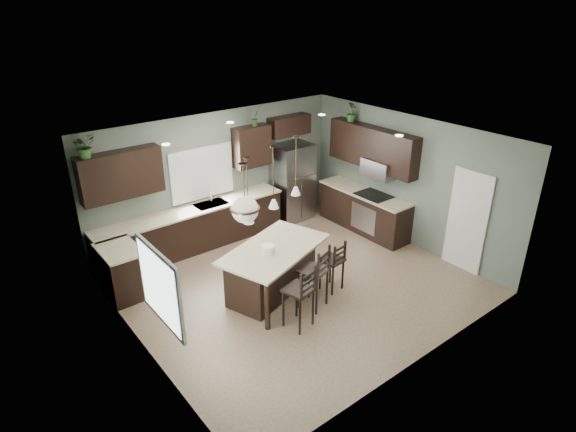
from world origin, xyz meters
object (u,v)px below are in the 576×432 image
(refrigerator, at_px, (292,182))
(kitchen_island, at_px, (275,271))
(bar_stool_left, at_px, (298,296))
(bar_stool_right, at_px, (332,265))
(bar_stool_center, at_px, (313,277))
(plant_back_left, at_px, (84,146))
(serving_dish, at_px, (268,249))

(refrigerator, bearing_deg, kitchen_island, -134.05)
(bar_stool_left, xyz_separation_m, bar_stool_right, (1.17, 0.46, -0.07))
(bar_stool_center, bearing_deg, plant_back_left, 108.77)
(kitchen_island, xyz_separation_m, bar_stool_left, (-0.28, -1.02, 0.11))
(refrigerator, relative_size, bar_stool_center, 1.54)
(bar_stool_right, distance_m, plant_back_left, 4.86)
(serving_dish, height_order, bar_stool_center, bar_stool_center)
(kitchen_island, relative_size, serving_dish, 8.44)
(bar_stool_left, distance_m, bar_stool_center, 0.61)
(bar_stool_right, height_order, plant_back_left, plant_back_left)
(bar_stool_left, relative_size, bar_stool_right, 1.13)
(bar_stool_center, relative_size, plant_back_left, 2.75)
(bar_stool_right, bearing_deg, bar_stool_center, -170.77)
(plant_back_left, bearing_deg, bar_stool_center, -52.68)
(kitchen_island, relative_size, plant_back_left, 4.65)
(bar_stool_left, height_order, bar_stool_right, bar_stool_left)
(bar_stool_right, bearing_deg, kitchen_island, 140.00)
(refrigerator, relative_size, bar_stool_left, 1.61)
(serving_dish, bearing_deg, bar_stool_left, -95.56)
(refrigerator, height_order, bar_stool_left, refrigerator)
(kitchen_island, relative_size, bar_stool_left, 1.76)
(refrigerator, bearing_deg, bar_stool_right, -115.67)
(kitchen_island, xyz_separation_m, bar_stool_right, (0.89, -0.56, 0.04))
(bar_stool_center, height_order, plant_back_left, plant_back_left)
(serving_dish, relative_size, plant_back_left, 0.55)
(serving_dish, bearing_deg, plant_back_left, 128.30)
(plant_back_left, bearing_deg, kitchen_island, -48.48)
(kitchen_island, height_order, bar_stool_right, bar_stool_right)
(serving_dish, bearing_deg, refrigerator, 44.44)
(bar_stool_left, bearing_deg, kitchen_island, 62.40)
(kitchen_island, bearing_deg, bar_stool_center, -89.29)
(serving_dish, distance_m, bar_stool_center, 0.91)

